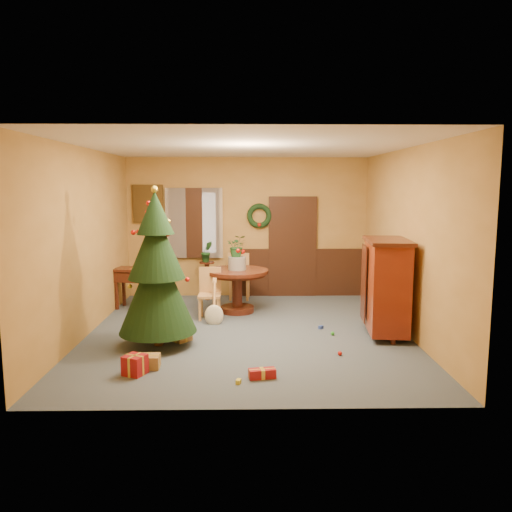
{
  "coord_description": "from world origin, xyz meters",
  "views": [
    {
      "loc": [
        0.0,
        -7.68,
        2.31
      ],
      "look_at": [
        0.14,
        0.4,
        1.18
      ],
      "focal_mm": 35.0,
      "sensor_mm": 36.0,
      "label": 1
    }
  ],
  "objects_px": {
    "dining_table": "(237,282)",
    "sideboard": "(386,284)",
    "chair_near": "(210,291)",
    "writing_desk": "(138,278)",
    "christmas_tree": "(157,271)"
  },
  "relations": [
    {
      "from": "dining_table",
      "to": "sideboard",
      "type": "bearing_deg",
      "value": -32.34
    },
    {
      "from": "christmas_tree",
      "to": "writing_desk",
      "type": "bearing_deg",
      "value": 108.97
    },
    {
      "from": "dining_table",
      "to": "sideboard",
      "type": "xyz_separation_m",
      "value": [
        2.34,
        -1.48,
        0.25
      ]
    },
    {
      "from": "sideboard",
      "to": "chair_near",
      "type": "bearing_deg",
      "value": 158.96
    },
    {
      "from": "writing_desk",
      "to": "sideboard",
      "type": "relative_size",
      "value": 0.62
    },
    {
      "from": "dining_table",
      "to": "chair_near",
      "type": "distance_m",
      "value": 0.62
    },
    {
      "from": "writing_desk",
      "to": "christmas_tree",
      "type": "bearing_deg",
      "value": -71.03
    },
    {
      "from": "dining_table",
      "to": "writing_desk",
      "type": "height_order",
      "value": "dining_table"
    },
    {
      "from": "chair_near",
      "to": "writing_desk",
      "type": "distance_m",
      "value": 1.58
    },
    {
      "from": "dining_table",
      "to": "writing_desk",
      "type": "relative_size",
      "value": 1.23
    },
    {
      "from": "dining_table",
      "to": "writing_desk",
      "type": "bearing_deg",
      "value": 170.78
    },
    {
      "from": "christmas_tree",
      "to": "sideboard",
      "type": "bearing_deg",
      "value": 7.33
    },
    {
      "from": "dining_table",
      "to": "chair_near",
      "type": "relative_size",
      "value": 1.29
    },
    {
      "from": "dining_table",
      "to": "chair_near",
      "type": "height_order",
      "value": "chair_near"
    },
    {
      "from": "chair_near",
      "to": "writing_desk",
      "type": "relative_size",
      "value": 0.95
    }
  ]
}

